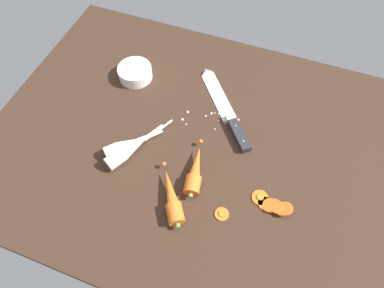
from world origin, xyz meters
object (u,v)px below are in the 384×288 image
chefs_knife (223,105)px  prep_bowl (135,72)px  parsnip_mid_right (130,149)px  carrot_slice_stack (275,207)px  carrot_slice_stray_mid (222,214)px  carrot_slice_stray_near (260,197)px  parsnip_mid_left (124,146)px  whole_carrot (195,172)px  parsnip_front (128,147)px  whole_carrot_second (172,198)px

chefs_knife → prep_bowl: bearing=177.0°
parsnip_mid_right → chefs_knife: bearing=52.3°
carrot_slice_stack → carrot_slice_stray_mid: carrot_slice_stack is taller
carrot_slice_stack → carrot_slice_stray_mid: (-12.36, -6.48, -0.58)cm
carrot_slice_stack → carrot_slice_stray_near: carrot_slice_stack is taller
parsnip_mid_left → prep_bowl: (-9.42, 26.58, 0.17)cm
chefs_knife → parsnip_mid_left: (-21.39, -24.95, 1.33)cm
carrot_slice_stack → parsnip_mid_left: bearing=177.0°
whole_carrot → parsnip_front: size_ratio=1.04×
carrot_slice_stack → prep_bowl: 60.85cm
whole_carrot_second → parsnip_mid_left: 21.04cm
chefs_knife → whole_carrot_second: 35.07cm
chefs_knife → parsnip_mid_right: (-19.59, -25.37, 1.33)cm
parsnip_mid_left → carrot_slice_stray_mid: 33.01cm
carrot_slice_stack → carrot_slice_stray_near: (-4.31, 1.38, -0.58)cm
parsnip_mid_left → carrot_slice_stack: bearing=-3.0°
parsnip_mid_left → prep_bowl: same height
carrot_slice_stack → carrot_slice_stray_near: size_ratio=2.04×
carrot_slice_stray_near → prep_bowl: bearing=150.8°
carrot_slice_stray_near → carrot_slice_stack: bearing=-17.8°
parsnip_mid_right → carrot_slice_stray_mid: size_ratio=5.90×
parsnip_mid_right → carrot_slice_stack: bearing=-2.5°
chefs_knife → parsnip_mid_right: bearing=-127.7°
parsnip_front → parsnip_mid_right: same height
whole_carrot → carrot_slice_stray_mid: bearing=-38.3°
parsnip_mid_left → prep_bowl: size_ratio=1.35×
carrot_slice_stray_mid → whole_carrot_second: bearing=-174.8°
carrot_slice_stray_mid → chefs_knife: bearing=107.1°
whole_carrot → parsnip_front: bearing=177.9°
chefs_knife → whole_carrot: (0.08, -25.59, 1.45)cm
whole_carrot → parsnip_front: (-20.25, 0.73, -0.12)cm
parsnip_front → parsnip_mid_left: (-1.22, -0.09, 0.00)cm
chefs_knife → carrot_slice_stack: same height
carrot_slice_stray_mid → carrot_slice_stray_near: bearing=44.3°
parsnip_mid_left → chefs_knife: bearing=49.4°
prep_bowl → chefs_knife: bearing=-3.0°
whole_carrot_second → carrot_slice_stray_mid: bearing=5.2°
chefs_knife → carrot_slice_stray_near: size_ratio=6.62×
carrot_slice_stray_near → whole_carrot_second: bearing=-157.0°
parsnip_mid_right → whole_carrot_second: bearing=-29.7°
whole_carrot_second → carrot_slice_stack: size_ratio=1.80×
whole_carrot_second → carrot_slice_stray_mid: whole_carrot_second is taller
chefs_knife → carrot_slice_stray_mid: size_ratio=7.87×
carrot_slice_stack → prep_bowl: (-53.55, 28.87, 1.20)cm
carrot_slice_stack → whole_carrot_second: bearing=-163.3°
whole_carrot → parsnip_mid_right: (-19.67, 0.22, -0.12)cm
whole_carrot_second → parsnip_mid_right: (-16.72, 9.56, -0.12)cm
whole_carrot → parsnip_front: 20.27cm
whole_carrot_second → parsnip_mid_left: bearing=151.7°
carrot_slice_stray_near → prep_bowl: (-49.24, 27.49, 1.79)cm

